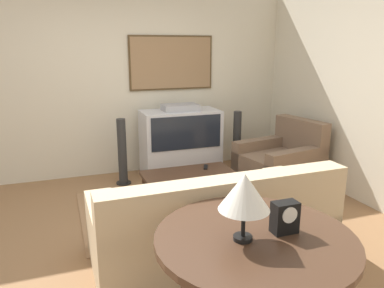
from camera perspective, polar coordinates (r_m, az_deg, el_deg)
The scene contains 14 objects.
ground_plane at distance 3.85m, azimuth -6.19°, elevation -13.89°, with size 12.00×12.00×0.00m, color #8E6642.
wall_back at distance 5.51m, azimuth -11.79°, elevation 9.34°, with size 12.00×0.10×2.70m.
wall_right at distance 4.76m, azimuth 26.04°, elevation 7.33°, with size 0.06×12.00×2.70m.
area_rug at distance 4.47m, azimuth -2.06°, elevation -9.47°, with size 2.23×1.59×0.01m.
tv at distance 5.41m, azimuth -1.76°, elevation 0.26°, with size 1.11×0.56×1.05m.
couch at distance 3.38m, azimuth 3.28°, elevation -12.43°, with size 2.09×0.98×0.85m.
armchair at distance 5.17m, azimuth 13.34°, elevation -3.10°, with size 1.09×0.99×0.89m.
coffee_table at distance 4.46m, azimuth -0.63°, elevation -4.79°, with size 1.08×0.49×0.39m.
console_table at distance 2.29m, azimuth 9.59°, elevation -15.06°, with size 1.18×1.18×0.77m.
table_lamp at distance 2.08m, azimuth 8.00°, elevation -7.38°, with size 0.29×0.29×0.39m.
mantel_clock at distance 2.29m, azimuth 13.96°, elevation -10.77°, with size 0.15×0.10×0.19m.
remote at distance 4.60m, azimuth 2.10°, elevation -3.53°, with size 0.11×0.16×0.02m.
speaker_tower_left at distance 5.15m, azimuth -10.62°, elevation -1.47°, with size 0.20×0.20×0.91m.
speaker_tower_right at distance 5.67m, azimuth 6.84°, elevation 0.16°, with size 0.20×0.20×0.91m.
Camera 1 is at (-0.76, -3.30, 1.83)m, focal length 35.00 mm.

